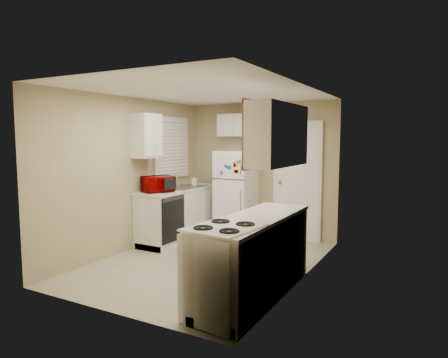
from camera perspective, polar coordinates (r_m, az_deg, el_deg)
The scene contains 19 objects.
floor at distance 5.84m, azimuth -2.40°, elevation -11.74°, with size 3.80×3.80×0.00m, color beige.
ceiling at distance 5.60m, azimuth -2.51°, elevation 12.35°, with size 3.80×3.80×0.00m, color white.
wall_left at distance 6.43m, azimuth -13.20°, elevation 0.65°, with size 3.80×3.80×0.00m, color tan.
wall_right at distance 5.02m, azimuth 11.35°, elevation -0.72°, with size 3.80×3.80×0.00m, color tan.
wall_back at distance 7.28m, azimuth 5.29°, elevation 1.38°, with size 2.80×2.80×0.00m, color tan.
wall_front at distance 4.10m, azimuth -16.31°, elevation -2.30°, with size 2.80×2.80×0.00m, color tan.
left_counter at distance 7.05m, azimuth -6.32°, elevation -4.94°, with size 0.60×1.80×0.90m, color silver.
dishwasher at distance 6.40m, azimuth -7.28°, elevation -5.70°, with size 0.03×0.58×0.72m, color black.
sink at distance 7.11m, azimuth -5.67°, elevation -1.50°, with size 0.54×0.74×0.16m, color gray.
microwave at distance 6.50m, azimuth -9.44°, elevation -0.54°, with size 0.26×0.47×0.31m, color #860102.
soap_bottle at distance 7.37m, azimuth -4.22°, elevation -0.13°, with size 0.09×0.09×0.19m, color silver.
window_blinds at distance 7.20m, azimuth -7.44°, elevation 4.49°, with size 0.10×0.98×1.08m, color silver.
upper_cabinet_left at distance 6.47m, azimuth -11.02°, elevation 6.05°, with size 0.30×0.45×0.70m, color silver.
refrigerator at distance 7.19m, azimuth 1.77°, elevation -2.10°, with size 0.63×0.62×1.54m, color white.
cabinet_over_fridge at distance 7.30m, azimuth 1.97°, elevation 7.69°, with size 0.70×0.30×0.40m, color silver.
interior_door at distance 7.02m, azimuth 10.40°, elevation -0.34°, with size 0.86×0.06×2.08m, color white.
right_counter at distance 4.54m, azimuth 4.40°, elevation -11.00°, with size 0.60×2.00×0.90m, color silver.
stove at distance 4.01m, azimuth 0.08°, elevation -13.43°, with size 0.59×0.72×0.88m, color white.
upper_cabinet_right at distance 4.57m, azimuth 7.82°, elevation 6.24°, with size 0.30×1.20×0.70m, color silver.
Camera 1 is at (2.88, -4.77, 1.76)m, focal length 32.00 mm.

